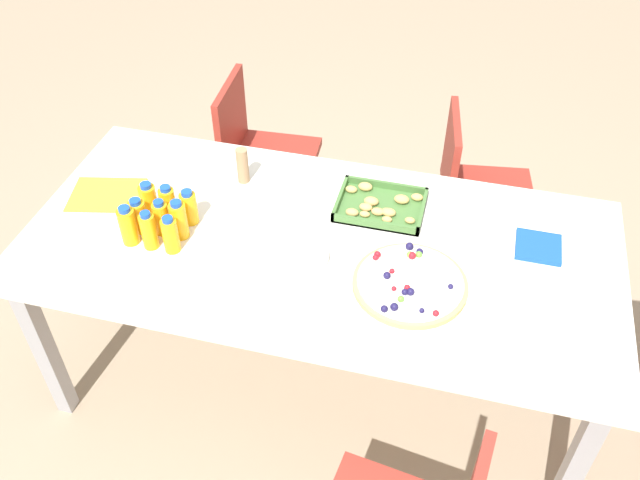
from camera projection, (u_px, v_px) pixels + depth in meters
ground_plane at (319, 375)px, 2.83m from camera, size 12.00×12.00×0.00m
party_table at (319, 255)px, 2.36m from camera, size 2.03×0.95×0.76m
chair_far_left at (258, 149)px, 3.16m from camera, size 0.42×0.42×0.83m
chair_far_right at (473, 186)px, 2.96m from camera, size 0.45×0.45×0.83m
juice_bottle_0 at (128, 226)px, 2.27m from camera, size 0.06×0.06×0.15m
juice_bottle_1 at (149, 231)px, 2.25m from camera, size 0.05×0.05×0.15m
juice_bottle_2 at (170, 235)px, 2.24m from camera, size 0.05×0.05×0.14m
juice_bottle_3 at (138, 216)px, 2.32m from camera, size 0.06×0.06×0.13m
juice_bottle_4 at (161, 218)px, 2.31m from camera, size 0.05×0.05×0.14m
juice_bottle_5 at (179, 220)px, 2.29m from camera, size 0.06×0.06×0.15m
juice_bottle_6 at (149, 200)px, 2.38m from camera, size 0.06×0.06×0.14m
juice_bottle_7 at (168, 204)px, 2.35m from camera, size 0.06×0.06×0.15m
juice_bottle_8 at (189, 207)px, 2.35m from camera, size 0.06×0.06×0.13m
fruit_pizza at (410, 283)px, 2.15m from camera, size 0.37×0.37×0.05m
snack_tray at (380, 205)px, 2.43m from camera, size 0.31×0.24×0.04m
plate_stack at (300, 257)px, 2.24m from camera, size 0.19×0.19×0.02m
napkin_stack at (538, 247)px, 2.28m from camera, size 0.15×0.15×0.02m
cardboard_tube at (243, 165)px, 2.52m from camera, size 0.04×0.04×0.14m
paper_folder at (107, 195)px, 2.50m from camera, size 0.30×0.25×0.01m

